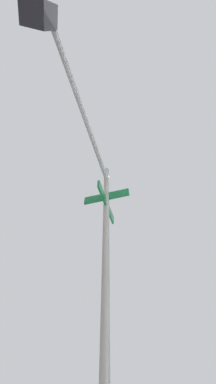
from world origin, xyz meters
The scene contains 1 object.
traffic_signal_near centered at (-6.09, -5.53, 3.99)m, with size 1.99×3.45×5.58m.
Camera 1 is at (-6.22, -4.02, 1.37)m, focal length 18.34 mm.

